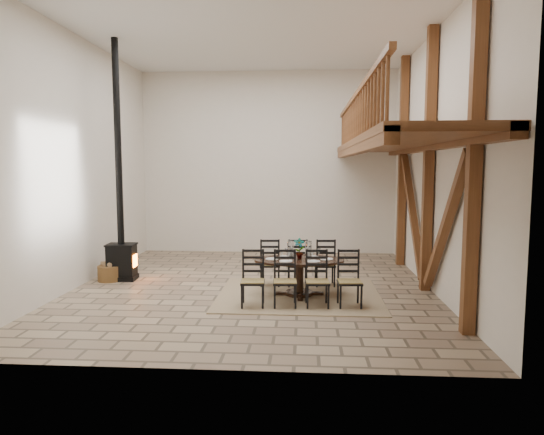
# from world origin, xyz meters

# --- Properties ---
(ground) EXTENTS (8.00, 8.00, 0.00)m
(ground) POSITION_xyz_m (0.00, 0.00, 0.00)
(ground) COLOR tan
(ground) RESTS_ON ground
(room_shell) EXTENTS (7.02, 8.02, 5.01)m
(room_shell) POSITION_xyz_m (1.19, 0.00, 3.01)
(room_shell) COLOR silver
(room_shell) RESTS_ON ground
(rug) EXTENTS (3.00, 2.50, 0.02)m
(rug) POSITION_xyz_m (0.93, -0.60, 0.01)
(rug) COLOR tan
(rug) RESTS_ON ground
(dining_table) EXTENTS (2.08, 1.96, 1.08)m
(dining_table) POSITION_xyz_m (0.94, -0.68, 0.36)
(dining_table) COLOR black
(dining_table) RESTS_ON ground
(wood_stove) EXTENTS (0.63, 0.50, 5.00)m
(wood_stove) POSITION_xyz_m (-2.84, 0.42, 1.14)
(wood_stove) COLOR black
(wood_stove) RESTS_ON ground
(log_basket) EXTENTS (0.50, 0.50, 0.41)m
(log_basket) POSITION_xyz_m (-3.07, 0.32, 0.18)
(log_basket) COLOR brown
(log_basket) RESTS_ON ground
(log_stack) EXTENTS (0.40, 0.49, 0.22)m
(log_stack) POSITION_xyz_m (-3.04, 1.16, 0.11)
(log_stack) COLOR #A27D5A
(log_stack) RESTS_ON ground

